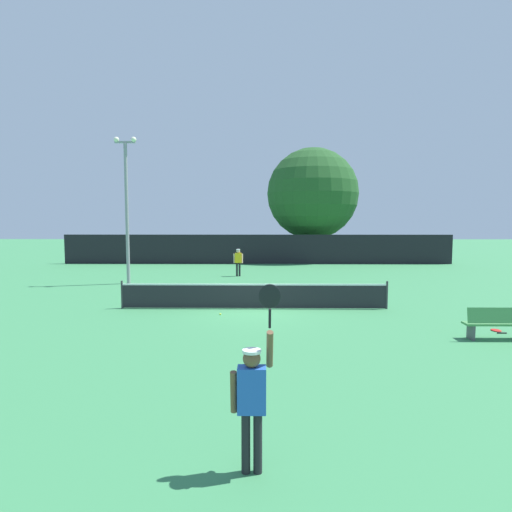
{
  "coord_description": "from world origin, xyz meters",
  "views": [
    {
      "loc": [
        0.26,
        -16.19,
        3.39
      ],
      "look_at": [
        0.04,
        3.08,
        1.77
      ],
      "focal_mm": 29.97,
      "sensor_mm": 36.0,
      "label": 1
    }
  ],
  "objects": [
    {
      "name": "ground_plane",
      "position": [
        0.0,
        0.0,
        0.0
      ],
      "size": [
        120.0,
        120.0,
        0.0
      ],
      "primitive_type": "plane",
      "color": "#387F4C"
    },
    {
      "name": "tennis_net",
      "position": [
        0.0,
        0.0,
        0.51
      ],
      "size": [
        10.25,
        0.08,
        1.07
      ],
      "color": "#232328",
      "rests_on": "ground"
    },
    {
      "name": "perimeter_fence",
      "position": [
        0.0,
        16.87,
        1.14
      ],
      "size": [
        30.11,
        0.12,
        2.28
      ],
      "primitive_type": "cube",
      "color": "black",
      "rests_on": "ground"
    },
    {
      "name": "player_serving",
      "position": [
        0.15,
        -10.69,
        1.12
      ],
      "size": [
        0.68,
        0.4,
        2.55
      ],
      "color": "blue",
      "rests_on": "ground"
    },
    {
      "name": "player_receiving",
      "position": [
        -1.11,
        9.49,
        1.01
      ],
      "size": [
        0.57,
        0.24,
        1.65
      ],
      "rotation": [
        0.0,
        0.0,
        3.14
      ],
      "color": "yellow",
      "rests_on": "ground"
    },
    {
      "name": "tennis_ball",
      "position": [
        -1.19,
        -1.14,
        0.03
      ],
      "size": [
        0.07,
        0.07,
        0.07
      ],
      "primitive_type": "sphere",
      "color": "#CCE033",
      "rests_on": "ground"
    },
    {
      "name": "spare_racket",
      "position": [
        7.49,
        -3.27,
        0.02
      ],
      "size": [
        0.28,
        0.52,
        0.04
      ],
      "color": "black",
      "rests_on": "ground"
    },
    {
      "name": "courtside_bench",
      "position": [
        6.96,
        -4.22,
        0.48
      ],
      "size": [
        1.8,
        0.44,
        0.95
      ],
      "color": "#478C4C",
      "rests_on": "ground"
    },
    {
      "name": "light_pole",
      "position": [
        -6.83,
        6.4,
        4.42
      ],
      "size": [
        1.18,
        0.28,
        7.72
      ],
      "color": "gray",
      "rests_on": "ground"
    },
    {
      "name": "large_tree",
      "position": [
        4.61,
        20.08,
        5.61
      ],
      "size": [
        7.63,
        7.63,
        9.43
      ],
      "color": "brown",
      "rests_on": "ground"
    },
    {
      "name": "parked_car_near",
      "position": [
        -8.28,
        24.05,
        0.78
      ],
      "size": [
        2.12,
        4.29,
        1.69
      ],
      "rotation": [
        0.0,
        0.0,
        0.05
      ],
      "color": "navy",
      "rests_on": "ground"
    },
    {
      "name": "parked_car_mid",
      "position": [
        6.34,
        23.35,
        0.78
      ],
      "size": [
        2.1,
        4.29,
        1.69
      ],
      "rotation": [
        0.0,
        0.0,
        -0.05
      ],
      "color": "red",
      "rests_on": "ground"
    },
    {
      "name": "parked_car_far",
      "position": [
        10.6,
        25.33,
        0.78
      ],
      "size": [
        2.12,
        4.29,
        1.69
      ],
      "rotation": [
        0.0,
        0.0,
        -0.05
      ],
      "color": "white",
      "rests_on": "ground"
    }
  ]
}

